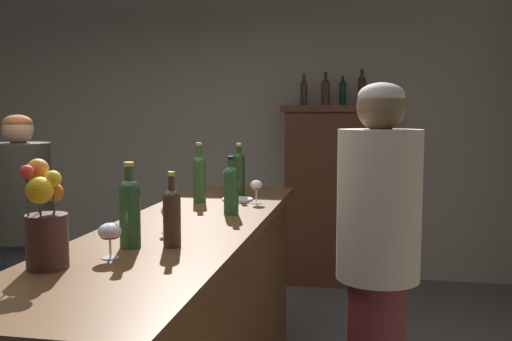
# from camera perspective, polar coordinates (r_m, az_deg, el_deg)

# --- Properties ---
(wall_back) EXTENTS (5.61, 0.12, 2.89)m
(wall_back) POSITION_cam_1_polar(r_m,az_deg,el_deg) (5.64, -2.11, 4.39)
(wall_back) COLOR #B8AC98
(wall_back) RESTS_ON ground
(bar_counter) EXTENTS (0.67, 2.72, 1.07)m
(bar_counter) POSITION_cam_1_polar(r_m,az_deg,el_deg) (2.78, -6.90, -16.10)
(bar_counter) COLOR brown
(bar_counter) RESTS_ON ground
(display_cabinet) EXTENTS (0.93, 0.42, 1.65)m
(display_cabinet) POSITION_cam_1_polar(r_m,az_deg,el_deg) (5.26, 7.76, -2.11)
(display_cabinet) COLOR #5B2F1C
(display_cabinet) RESTS_ON ground
(wine_bottle_syrah) EXTENTS (0.08, 0.08, 0.32)m
(wine_bottle_syrah) POSITION_cam_1_polar(r_m,az_deg,el_deg) (2.16, -12.67, -3.84)
(wine_bottle_syrah) COLOR #254D29
(wine_bottle_syrah) RESTS_ON bar_counter
(wine_bottle_merlot) EXTENTS (0.07, 0.07, 0.29)m
(wine_bottle_merlot) POSITION_cam_1_polar(r_m,az_deg,el_deg) (2.81, -2.54, -1.74)
(wine_bottle_merlot) COLOR #274B29
(wine_bottle_merlot) RESTS_ON bar_counter
(wine_bottle_pinot) EXTENTS (0.07, 0.07, 0.34)m
(wine_bottle_pinot) POSITION_cam_1_polar(r_m,az_deg,el_deg) (3.22, -5.76, -0.57)
(wine_bottle_pinot) COLOR #2E5026
(wine_bottle_pinot) RESTS_ON bar_counter
(wine_bottle_rose) EXTENTS (0.07, 0.07, 0.29)m
(wine_bottle_rose) POSITION_cam_1_polar(r_m,az_deg,el_deg) (2.14, -8.52, -4.45)
(wine_bottle_rose) COLOR #422D1F
(wine_bottle_rose) RESTS_ON bar_counter
(wine_bottle_malbec) EXTENTS (0.07, 0.07, 0.32)m
(wine_bottle_malbec) POSITION_cam_1_polar(r_m,az_deg,el_deg) (3.47, -1.74, -0.09)
(wine_bottle_malbec) COLOR #20361B
(wine_bottle_malbec) RESTS_ON bar_counter
(wine_glass_front) EXTENTS (0.07, 0.07, 0.13)m
(wine_glass_front) POSITION_cam_1_polar(r_m,az_deg,el_deg) (3.16, 0.03, -1.64)
(wine_glass_front) COLOR white
(wine_glass_front) RESTS_ON bar_counter
(wine_glass_mid) EXTENTS (0.08, 0.08, 0.16)m
(wine_glass_mid) POSITION_cam_1_polar(r_m,az_deg,el_deg) (3.65, -2.75, -0.32)
(wine_glass_mid) COLOR white
(wine_glass_mid) RESTS_ON bar_counter
(wine_glass_rear) EXTENTS (0.08, 0.08, 0.13)m
(wine_glass_rear) POSITION_cam_1_polar(r_m,az_deg,el_deg) (2.02, -14.59, -6.17)
(wine_glass_rear) COLOR white
(wine_glass_rear) RESTS_ON bar_counter
(wine_glass_spare) EXTENTS (0.06, 0.06, 0.12)m
(wine_glass_spare) POSITION_cam_1_polar(r_m,az_deg,el_deg) (2.41, -8.90, -4.25)
(wine_glass_spare) COLOR white
(wine_glass_spare) RESTS_ON bar_counter
(flower_arrangement) EXTENTS (0.14, 0.14, 0.36)m
(flower_arrangement) POSITION_cam_1_polar(r_m,az_deg,el_deg) (1.94, -20.54, -4.99)
(flower_arrangement) COLOR #472A26
(flower_arrangement) RESTS_ON bar_counter
(cheese_plate) EXTENTS (0.18, 0.18, 0.01)m
(cheese_plate) POSITION_cam_1_polar(r_m,az_deg,el_deg) (3.29, -1.91, -2.93)
(cheese_plate) COLOR white
(cheese_plate) RESTS_ON bar_counter
(display_bottle_left) EXTENTS (0.06, 0.06, 0.29)m
(display_bottle_left) POSITION_cam_1_polar(r_m,az_deg,el_deg) (5.23, 4.87, 7.98)
(display_bottle_left) COLOR #4B2E20
(display_bottle_left) RESTS_ON display_cabinet
(display_bottle_midleft) EXTENTS (0.08, 0.08, 0.30)m
(display_bottle_midleft) POSITION_cam_1_polar(r_m,az_deg,el_deg) (5.22, 7.06, 8.00)
(display_bottle_midleft) COLOR #4A351D
(display_bottle_midleft) RESTS_ON display_cabinet
(display_bottle_center) EXTENTS (0.06, 0.06, 0.28)m
(display_bottle_center) POSITION_cam_1_polar(r_m,az_deg,el_deg) (5.21, 8.77, 7.90)
(display_bottle_center) COLOR #153121
(display_bottle_center) RESTS_ON display_cabinet
(display_bottle_midright) EXTENTS (0.07, 0.07, 0.32)m
(display_bottle_midright) POSITION_cam_1_polar(r_m,az_deg,el_deg) (5.21, 10.66, 8.12)
(display_bottle_midright) COLOR #412817
(display_bottle_midright) RESTS_ON display_cabinet
(patron_near_entrance) EXTENTS (0.37, 0.37, 1.57)m
(patron_near_entrance) POSITION_cam_1_polar(r_m,az_deg,el_deg) (3.79, -22.61, -5.64)
(patron_near_entrance) COLOR #2E3135
(patron_near_entrance) RESTS_ON ground
(bartender) EXTENTS (0.35, 0.35, 1.70)m
(bartender) POSITION_cam_1_polar(r_m,az_deg,el_deg) (2.47, 12.23, -9.19)
(bartender) COLOR maroon
(bartender) RESTS_ON ground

